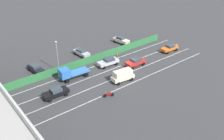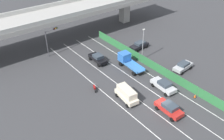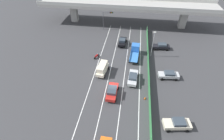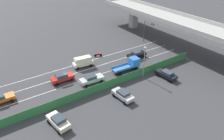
{
  "view_description": "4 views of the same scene",
  "coord_description": "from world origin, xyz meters",
  "px_view_note": "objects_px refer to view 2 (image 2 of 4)",
  "views": [
    {
      "loc": [
        -35.46,
        32.11,
        26.2
      ],
      "look_at": [
        0.05,
        4.27,
        0.94
      ],
      "focal_mm": 41.7,
      "sensor_mm": 36.0,
      "label": 1
    },
    {
      "loc": [
        -24.27,
        -19.36,
        25.98
      ],
      "look_at": [
        -1.01,
        10.93,
        1.45
      ],
      "focal_mm": 40.76,
      "sensor_mm": 36.0,
      "label": 2
    },
    {
      "loc": [
        2.79,
        -22.81,
        24.13
      ],
      "look_at": [
        -1.1,
        4.08,
        1.17
      ],
      "focal_mm": 26.56,
      "sensor_mm": 36.0,
      "label": 3
    },
    {
      "loc": [
        34.86,
        -13.91,
        23.16
      ],
      "look_at": [
        2.71,
        7.86,
        0.82
      ],
      "focal_mm": 34.79,
      "sensor_mm": 36.0,
      "label": 4
    }
  ],
  "objects_px": {
    "flatbed_truck_blue": "(127,60)",
    "traffic_cone": "(195,96)",
    "car_van_cream": "(127,94)",
    "street_lamp": "(143,41)",
    "motorcycle": "(94,88)",
    "traffic_light": "(50,37)",
    "parked_wagon_silver": "(183,66)",
    "car_sedan_red": "(169,108)",
    "car_sedan_black": "(98,58)",
    "car_sedan_silver": "(164,85)",
    "parked_sedan_dark": "(139,45)"
  },
  "relations": [
    {
      "from": "traffic_light",
      "to": "street_lamp",
      "type": "distance_m",
      "value": 18.54
    },
    {
      "from": "car_sedan_silver",
      "to": "car_sedan_red",
      "type": "bearing_deg",
      "value": -129.31
    },
    {
      "from": "car_sedan_black",
      "to": "street_lamp",
      "type": "xyz_separation_m",
      "value": [
        7.57,
        -4.6,
        3.21
      ]
    },
    {
      "from": "car_sedan_red",
      "to": "traffic_light",
      "type": "relative_size",
      "value": 0.78
    },
    {
      "from": "motorcycle",
      "to": "parked_sedan_dark",
      "type": "bearing_deg",
      "value": 21.55
    },
    {
      "from": "car_van_cream",
      "to": "parked_wagon_silver",
      "type": "bearing_deg",
      "value": 1.27
    },
    {
      "from": "parked_wagon_silver",
      "to": "street_lamp",
      "type": "relative_size",
      "value": 0.65
    },
    {
      "from": "car_sedan_silver",
      "to": "motorcycle",
      "type": "xyz_separation_m",
      "value": [
        -9.23,
        6.99,
        -0.47
      ]
    },
    {
      "from": "car_sedan_black",
      "to": "parked_sedan_dark",
      "type": "relative_size",
      "value": 1.0
    },
    {
      "from": "flatbed_truck_blue",
      "to": "street_lamp",
      "type": "relative_size",
      "value": 0.92
    },
    {
      "from": "car_van_cream",
      "to": "parked_wagon_silver",
      "type": "xyz_separation_m",
      "value": [
        14.15,
        0.31,
        -0.38
      ]
    },
    {
      "from": "car_sedan_red",
      "to": "car_sedan_silver",
      "type": "bearing_deg",
      "value": 50.69
    },
    {
      "from": "car_sedan_red",
      "to": "car_sedan_silver",
      "type": "xyz_separation_m",
      "value": [
        3.66,
        4.47,
        -0.03
      ]
    },
    {
      "from": "parked_wagon_silver",
      "to": "traffic_light",
      "type": "relative_size",
      "value": 0.76
    },
    {
      "from": "car_sedan_silver",
      "to": "motorcycle",
      "type": "bearing_deg",
      "value": 142.89
    },
    {
      "from": "parked_sedan_dark",
      "to": "traffic_cone",
      "type": "xyz_separation_m",
      "value": [
        -4.24,
        -17.89,
        -0.6
      ]
    },
    {
      "from": "traffic_cone",
      "to": "car_sedan_red",
      "type": "bearing_deg",
      "value": 179.07
    },
    {
      "from": "car_sedan_red",
      "to": "car_van_cream",
      "type": "xyz_separation_m",
      "value": [
        -3.04,
        6.13,
        0.32
      ]
    },
    {
      "from": "parked_wagon_silver",
      "to": "traffic_light",
      "type": "xyz_separation_m",
      "value": [
        -16.75,
        20.44,
        3.11
      ]
    },
    {
      "from": "car_sedan_red",
      "to": "car_van_cream",
      "type": "distance_m",
      "value": 6.85
    },
    {
      "from": "car_sedan_red",
      "to": "motorcycle",
      "type": "relative_size",
      "value": 2.46
    },
    {
      "from": "car_sedan_red",
      "to": "street_lamp",
      "type": "bearing_deg",
      "value": 61.21
    },
    {
      "from": "motorcycle",
      "to": "flatbed_truck_blue",
      "type": "bearing_deg",
      "value": 14.64
    },
    {
      "from": "car_sedan_black",
      "to": "traffic_light",
      "type": "relative_size",
      "value": 0.8
    },
    {
      "from": "car_sedan_black",
      "to": "flatbed_truck_blue",
      "type": "distance_m",
      "value": 5.95
    },
    {
      "from": "street_lamp",
      "to": "traffic_cone",
      "type": "distance_m",
      "value": 14.71
    },
    {
      "from": "car_van_cream",
      "to": "street_lamp",
      "type": "xyz_separation_m",
      "value": [
        10.75,
        7.89,
        2.84
      ]
    },
    {
      "from": "car_sedan_red",
      "to": "flatbed_truck_blue",
      "type": "distance_m",
      "value": 14.38
    },
    {
      "from": "motorcycle",
      "to": "parked_sedan_dark",
      "type": "height_order",
      "value": "parked_sedan_dark"
    },
    {
      "from": "car_sedan_silver",
      "to": "car_van_cream",
      "type": "distance_m",
      "value": 6.91
    },
    {
      "from": "car_sedan_red",
      "to": "car_sedan_black",
      "type": "bearing_deg",
      "value": 89.58
    },
    {
      "from": "car_van_cream",
      "to": "motorcycle",
      "type": "relative_size",
      "value": 2.52
    },
    {
      "from": "car_sedan_silver",
      "to": "traffic_light",
      "type": "relative_size",
      "value": 0.83
    },
    {
      "from": "motorcycle",
      "to": "traffic_cone",
      "type": "distance_m",
      "value": 16.5
    },
    {
      "from": "car_sedan_red",
      "to": "traffic_light",
      "type": "bearing_deg",
      "value": 101.85
    },
    {
      "from": "parked_sedan_dark",
      "to": "traffic_light",
      "type": "height_order",
      "value": "traffic_light"
    },
    {
      "from": "flatbed_truck_blue",
      "to": "traffic_cone",
      "type": "relative_size",
      "value": 10.02
    },
    {
      "from": "traffic_light",
      "to": "motorcycle",
      "type": "bearing_deg",
      "value": -89.73
    },
    {
      "from": "car_sedan_black",
      "to": "traffic_cone",
      "type": "xyz_separation_m",
      "value": [
        6.07,
        -18.72,
        -0.62
      ]
    },
    {
      "from": "car_sedan_black",
      "to": "traffic_light",
      "type": "height_order",
      "value": "traffic_light"
    },
    {
      "from": "car_sedan_black",
      "to": "traffic_light",
      "type": "xyz_separation_m",
      "value": [
        -5.78,
        8.27,
        3.1
      ]
    },
    {
      "from": "flatbed_truck_blue",
      "to": "street_lamp",
      "type": "distance_m",
      "value": 4.88
    },
    {
      "from": "car_van_cream",
      "to": "street_lamp",
      "type": "relative_size",
      "value": 0.68
    },
    {
      "from": "car_sedan_silver",
      "to": "parked_sedan_dark",
      "type": "relative_size",
      "value": 1.03
    },
    {
      "from": "car_van_cream",
      "to": "traffic_light",
      "type": "xyz_separation_m",
      "value": [
        -2.6,
        20.76,
        2.73
      ]
    },
    {
      "from": "car_sedan_silver",
      "to": "parked_sedan_dark",
      "type": "bearing_deg",
      "value": 62.98
    },
    {
      "from": "car_van_cream",
      "to": "traffic_cone",
      "type": "xyz_separation_m",
      "value": [
        9.25,
        -6.23,
        -0.99
      ]
    },
    {
      "from": "parked_wagon_silver",
      "to": "street_lamp",
      "type": "bearing_deg",
      "value": 114.16
    },
    {
      "from": "car_sedan_silver",
      "to": "traffic_cone",
      "type": "distance_m",
      "value": 5.27
    },
    {
      "from": "flatbed_truck_blue",
      "to": "traffic_light",
      "type": "relative_size",
      "value": 1.08
    }
  ]
}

